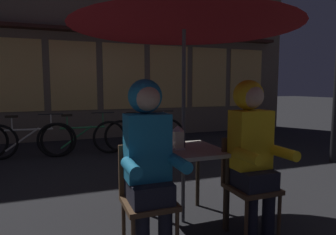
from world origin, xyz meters
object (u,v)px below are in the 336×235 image
at_px(chair_right, 247,180).
at_px(person_left_hooded, 148,151).
at_px(book, 162,145).
at_px(bicycle_fourth, 145,134).
at_px(lantern, 178,137).
at_px(cafe_table, 183,159).
at_px(patio_umbrella, 184,8).
at_px(person_right_hooded, 252,142).
at_px(bicycle_third, 83,138).
at_px(chair_left, 147,193).
at_px(bicycle_second, 29,140).

relative_size(chair_right, person_left_hooded, 0.62).
height_order(chair_right, book, chair_right).
distance_m(chair_right, bicycle_fourth, 3.65).
distance_m(lantern, chair_right, 0.75).
xyz_separation_m(lantern, bicycle_fourth, (0.59, 3.27, -0.51)).
bearing_deg(cafe_table, patio_umbrella, 0.00).
bearing_deg(lantern, patio_umbrella, -1.09).
xyz_separation_m(patio_umbrella, lantern, (-0.06, 0.00, -1.20)).
bearing_deg(bicycle_fourth, person_right_hooded, -90.88).
bearing_deg(book, bicycle_fourth, 103.28).
bearing_deg(person_right_hooded, patio_umbrella, 138.43).
bearing_deg(person_left_hooded, patio_umbrella, 41.57).
bearing_deg(patio_umbrella, bicycle_third, 102.19).
bearing_deg(person_left_hooded, person_right_hooded, 0.00).
distance_m(person_left_hooded, bicycle_fourth, 3.87).
distance_m(chair_left, person_right_hooded, 1.03).
bearing_deg(person_right_hooded, bicycle_second, 119.51).
bearing_deg(chair_right, lantern, 145.46).
xyz_separation_m(person_right_hooded, bicycle_fourth, (0.06, 3.70, -0.50)).
height_order(chair_left, bicycle_second, chair_left).
height_order(lantern, book, lantern).
relative_size(lantern, person_right_hooded, 0.17).
distance_m(person_right_hooded, bicycle_fourth, 3.73).
relative_size(cafe_table, bicycle_second, 0.44).
bearing_deg(book, person_left_hooded, -92.16).
bearing_deg(bicycle_second, book, -64.26).
bearing_deg(lantern, person_left_hooded, -134.69).
distance_m(lantern, bicycle_third, 3.41).
bearing_deg(person_right_hooded, book, 134.58).
bearing_deg(chair_right, patio_umbrella, 142.45).
xyz_separation_m(person_right_hooded, book, (-0.62, 0.63, -0.09)).
relative_size(patio_umbrella, bicycle_third, 1.37).
distance_m(bicycle_third, book, 3.17).
relative_size(chair_left, bicycle_second, 0.52).
bearing_deg(chair_right, person_right_hooded, -90.00).
xyz_separation_m(patio_umbrella, bicycle_third, (-0.71, 3.30, -1.71)).
distance_m(chair_right, bicycle_third, 3.86).
height_order(lantern, chair_left, lantern).
bearing_deg(bicycle_fourth, lantern, -100.30).
distance_m(lantern, book, 0.25).
bearing_deg(bicycle_fourth, chair_left, -105.60).
bearing_deg(cafe_table, person_left_hooded, -138.43).
height_order(chair_left, person_right_hooded, person_right_hooded).
bearing_deg(bicycle_third, chair_right, -72.00).
height_order(patio_umbrella, book, patio_umbrella).
bearing_deg(book, patio_umbrella, -29.43).
xyz_separation_m(cafe_table, lantern, (-0.06, 0.00, 0.22)).
bearing_deg(bicycle_third, person_left_hooded, -86.42).
relative_size(cafe_table, chair_right, 0.85).
bearing_deg(bicycle_second, patio_umbrella, -63.66).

